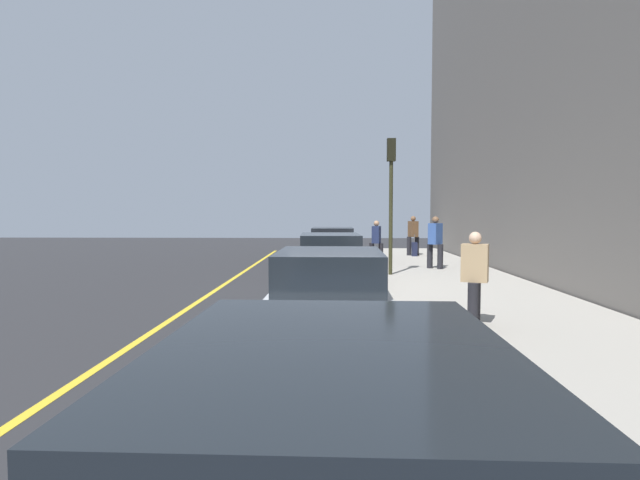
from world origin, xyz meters
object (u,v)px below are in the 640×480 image
at_px(parked_car_maroon, 333,246).
at_px(pedestrian_brown_coat, 413,234).
at_px(pedestrian_tan_coat, 475,276).
at_px(pedestrian_navy_coat, 376,240).
at_px(traffic_light_pole, 391,183).
at_px(rolling_suitcase, 414,249).
at_px(pedestrian_blue_coat, 435,241).
at_px(parked_car_black, 330,260).
at_px(parked_car_white, 330,298).

bearing_deg(parked_car_maroon, pedestrian_brown_coat, -49.92).
height_order(pedestrian_brown_coat, pedestrian_tan_coat, pedestrian_brown_coat).
xyz_separation_m(pedestrian_navy_coat, traffic_light_pole, (-3.55, -0.15, 2.01)).
relative_size(parked_car_maroon, rolling_suitcase, 4.38).
distance_m(parked_car_maroon, rolling_suitcase, 4.52).
relative_size(pedestrian_blue_coat, pedestrian_navy_coat, 1.11).
distance_m(pedestrian_blue_coat, pedestrian_brown_coat, 5.52).
distance_m(parked_car_black, pedestrian_blue_coat, 5.07).
bearing_deg(parked_car_maroon, pedestrian_tan_coat, -167.72).
bearing_deg(parked_car_black, pedestrian_blue_coat, -46.15).
distance_m(parked_car_white, pedestrian_navy_coat, 11.64).
bearing_deg(pedestrian_brown_coat, rolling_suitcase, 179.34).
bearing_deg(pedestrian_brown_coat, traffic_light_pole, 165.72).
relative_size(pedestrian_navy_coat, pedestrian_brown_coat, 0.92).
xyz_separation_m(pedestrian_tan_coat, traffic_light_pole, (7.19, 0.64, 2.02)).
height_order(parked_car_white, pedestrian_navy_coat, pedestrian_navy_coat).
relative_size(pedestrian_blue_coat, pedestrian_tan_coat, 1.12).
bearing_deg(pedestrian_blue_coat, parked_car_maroon, 55.82).
bearing_deg(parked_car_black, pedestrian_navy_coat, -18.16).
relative_size(parked_car_white, parked_car_maroon, 0.98).
xyz_separation_m(parked_car_maroon, pedestrian_brown_coat, (3.09, -3.67, 0.35)).
bearing_deg(pedestrian_navy_coat, parked_car_maroon, 70.53).
xyz_separation_m(pedestrian_blue_coat, pedestrian_tan_coat, (-8.91, 1.11, -0.10)).
bearing_deg(parked_car_black, rolling_suitcase, -23.57).
height_order(parked_car_maroon, rolling_suitcase, parked_car_maroon).
xyz_separation_m(pedestrian_tan_coat, rolling_suitcase, (13.97, -1.20, -0.56)).
relative_size(pedestrian_blue_coat, pedestrian_brown_coat, 1.01).
xyz_separation_m(parked_car_black, pedestrian_blue_coat, (3.50, -3.64, 0.36)).
height_order(pedestrian_blue_coat, pedestrian_brown_coat, pedestrian_blue_coat).
height_order(parked_car_white, pedestrian_brown_coat, pedestrian_brown_coat).
distance_m(parked_car_maroon, traffic_light_pole, 5.08).
xyz_separation_m(parked_car_white, rolling_suitcase, (14.74, -3.69, -0.29)).
bearing_deg(pedestrian_tan_coat, rolling_suitcase, -4.91).
bearing_deg(pedestrian_tan_coat, pedestrian_navy_coat, 4.18).
distance_m(parked_car_white, rolling_suitcase, 15.20).
distance_m(pedestrian_blue_coat, pedestrian_tan_coat, 8.98).
relative_size(pedestrian_navy_coat, rolling_suitcase, 1.68).
relative_size(pedestrian_navy_coat, traffic_light_pole, 0.39).
height_order(parked_car_black, pedestrian_brown_coat, pedestrian_brown_coat).
bearing_deg(pedestrian_blue_coat, pedestrian_navy_coat, 45.91).
distance_m(parked_car_maroon, pedestrian_navy_coat, 1.81).
bearing_deg(parked_car_white, pedestrian_tan_coat, -72.89).
bearing_deg(pedestrian_brown_coat, parked_car_maroon, 130.08).
bearing_deg(traffic_light_pole, parked_car_maroon, 23.82).
bearing_deg(pedestrian_navy_coat, rolling_suitcase, -31.61).
bearing_deg(parked_car_black, parked_car_maroon, -0.64).
xyz_separation_m(pedestrian_brown_coat, rolling_suitcase, (-0.46, 0.01, -0.65)).
height_order(parked_car_maroon, pedestrian_brown_coat, pedestrian_brown_coat).
height_order(pedestrian_blue_coat, rolling_suitcase, pedestrian_blue_coat).
bearing_deg(pedestrian_blue_coat, traffic_light_pole, 134.53).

